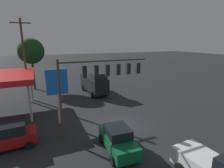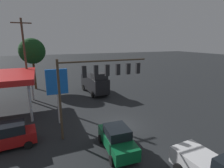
{
  "view_description": "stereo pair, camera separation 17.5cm",
  "coord_description": "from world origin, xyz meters",
  "px_view_note": "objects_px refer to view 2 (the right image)",
  "views": [
    {
      "loc": [
        6.96,
        14.31,
        8.2
      ],
      "look_at": [
        0.0,
        -2.0,
        3.81
      ],
      "focal_mm": 28.0,
      "sensor_mm": 36.0,
      "label": 1
    },
    {
      "loc": [
        6.8,
        14.38,
        8.2
      ],
      "look_at": [
        0.0,
        -2.0,
        3.81
      ],
      "focal_mm": 28.0,
      "sensor_mm": 36.0,
      "label": 2
    }
  ],
  "objects_px": {
    "price_sign": "(57,85)",
    "hatchback_crossing": "(11,136)",
    "utility_pole": "(26,60)",
    "street_tree": "(32,51)",
    "delivery_truck": "(95,83)",
    "traffic_signal_assembly": "(100,75)",
    "sedan_waiting": "(117,139)"
  },
  "relations": [
    {
      "from": "price_sign",
      "to": "hatchback_crossing",
      "type": "relative_size",
      "value": 1.42
    },
    {
      "from": "utility_pole",
      "to": "street_tree",
      "type": "bearing_deg",
      "value": -95.77
    },
    {
      "from": "utility_pole",
      "to": "delivery_truck",
      "type": "xyz_separation_m",
      "value": [
        -9.52,
        -0.41,
        -4.09
      ]
    },
    {
      "from": "price_sign",
      "to": "utility_pole",
      "type": "bearing_deg",
      "value": -69.94
    },
    {
      "from": "price_sign",
      "to": "delivery_truck",
      "type": "xyz_separation_m",
      "value": [
        -6.46,
        -8.78,
        -2.33
      ]
    },
    {
      "from": "price_sign",
      "to": "delivery_truck",
      "type": "relative_size",
      "value": 0.8
    },
    {
      "from": "traffic_signal_assembly",
      "to": "utility_pole",
      "type": "height_order",
      "value": "utility_pole"
    },
    {
      "from": "price_sign",
      "to": "hatchback_crossing",
      "type": "height_order",
      "value": "price_sign"
    },
    {
      "from": "street_tree",
      "to": "hatchback_crossing",
      "type": "bearing_deg",
      "value": 84.84
    },
    {
      "from": "hatchback_crossing",
      "to": "street_tree",
      "type": "relative_size",
      "value": 0.45
    },
    {
      "from": "sedan_waiting",
      "to": "delivery_truck",
      "type": "relative_size",
      "value": 0.65
    },
    {
      "from": "delivery_truck",
      "to": "street_tree",
      "type": "xyz_separation_m",
      "value": [
        8.83,
        -6.39,
        4.82
      ]
    },
    {
      "from": "price_sign",
      "to": "delivery_truck",
      "type": "bearing_deg",
      "value": -126.35
    },
    {
      "from": "street_tree",
      "to": "price_sign",
      "type": "bearing_deg",
      "value": 98.87
    },
    {
      "from": "price_sign",
      "to": "sedan_waiting",
      "type": "xyz_separation_m",
      "value": [
        -3.52,
        6.48,
        -3.07
      ]
    },
    {
      "from": "utility_pole",
      "to": "street_tree",
      "type": "height_order",
      "value": "utility_pole"
    },
    {
      "from": "delivery_truck",
      "to": "street_tree",
      "type": "height_order",
      "value": "street_tree"
    },
    {
      "from": "price_sign",
      "to": "street_tree",
      "type": "distance_m",
      "value": 15.56
    },
    {
      "from": "utility_pole",
      "to": "sedan_waiting",
      "type": "xyz_separation_m",
      "value": [
        -6.58,
        14.85,
        -4.84
      ]
    },
    {
      "from": "price_sign",
      "to": "street_tree",
      "type": "height_order",
      "value": "street_tree"
    },
    {
      "from": "utility_pole",
      "to": "hatchback_crossing",
      "type": "xyz_separation_m",
      "value": [
        0.94,
        11.26,
        -4.84
      ]
    },
    {
      "from": "price_sign",
      "to": "street_tree",
      "type": "bearing_deg",
      "value": -81.13
    },
    {
      "from": "utility_pole",
      "to": "delivery_truck",
      "type": "height_order",
      "value": "utility_pole"
    },
    {
      "from": "sedan_waiting",
      "to": "hatchback_crossing",
      "type": "relative_size",
      "value": 1.15
    },
    {
      "from": "traffic_signal_assembly",
      "to": "delivery_truck",
      "type": "distance_m",
      "value": 12.91
    },
    {
      "from": "price_sign",
      "to": "street_tree",
      "type": "relative_size",
      "value": 0.64
    },
    {
      "from": "delivery_truck",
      "to": "hatchback_crossing",
      "type": "bearing_deg",
      "value": -46.22
    },
    {
      "from": "sedan_waiting",
      "to": "hatchback_crossing",
      "type": "bearing_deg",
      "value": -112.24
    },
    {
      "from": "price_sign",
      "to": "street_tree",
      "type": "xyz_separation_m",
      "value": [
        2.37,
        -15.18,
        2.49
      ]
    },
    {
      "from": "price_sign",
      "to": "sedan_waiting",
      "type": "distance_m",
      "value": 7.99
    },
    {
      "from": "traffic_signal_assembly",
      "to": "utility_pole",
      "type": "distance_m",
      "value": 13.27
    },
    {
      "from": "utility_pole",
      "to": "price_sign",
      "type": "relative_size",
      "value": 1.97
    }
  ]
}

